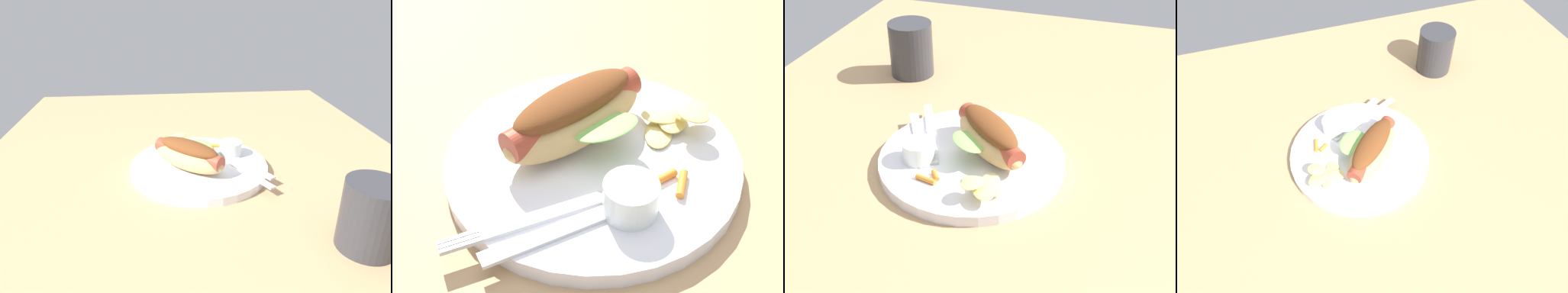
% 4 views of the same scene
% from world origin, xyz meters
% --- Properties ---
extents(ground_plane, '(1.20, 0.90, 0.02)m').
position_xyz_m(ground_plane, '(0.00, 0.00, -0.01)').
color(ground_plane, tan).
extents(plate, '(0.26, 0.26, 0.02)m').
position_xyz_m(plate, '(-0.03, -0.00, 0.01)').
color(plate, white).
rests_on(plate, ground_plane).
extents(hot_dog, '(0.15, 0.15, 0.05)m').
position_xyz_m(hot_dog, '(-0.02, -0.02, 0.04)').
color(hot_dog, tan).
rests_on(hot_dog, plate).
extents(sauce_ramekin, '(0.04, 0.04, 0.03)m').
position_xyz_m(sauce_ramekin, '(-0.07, 0.07, 0.03)').
color(sauce_ramekin, white).
rests_on(sauce_ramekin, plate).
extents(fork, '(0.15, 0.08, 0.00)m').
position_xyz_m(fork, '(-0.00, 0.08, 0.02)').
color(fork, silver).
rests_on(fork, plate).
extents(knife, '(0.13, 0.09, 0.00)m').
position_xyz_m(knife, '(-0.02, 0.09, 0.02)').
color(knife, silver).
rests_on(knife, plate).
extents(chips_pile, '(0.07, 0.06, 0.03)m').
position_xyz_m(chips_pile, '(-0.11, -0.04, 0.03)').
color(chips_pile, '#E7D078').
rests_on(chips_pile, plate).
extents(carrot_garnish, '(0.03, 0.03, 0.01)m').
position_xyz_m(carrot_garnish, '(-0.10, 0.03, 0.02)').
color(carrot_garnish, orange).
rests_on(carrot_garnish, plate).
extents(drinking_cup, '(0.08, 0.08, 0.10)m').
position_xyz_m(drinking_cup, '(0.21, 0.20, 0.05)').
color(drinking_cup, '#333338').
rests_on(drinking_cup, ground_plane).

